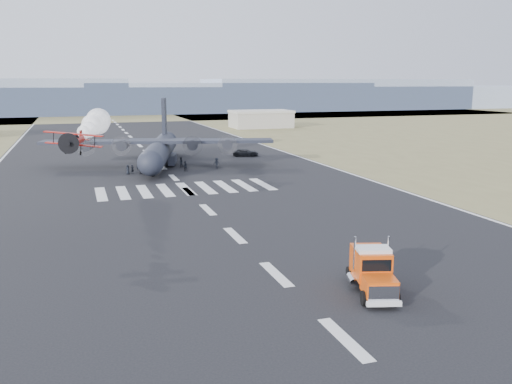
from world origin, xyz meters
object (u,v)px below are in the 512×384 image
crew_c (217,163)px  crew_e (128,170)px  hangar_right (261,119)px  semi_truck (372,270)px  crew_a (138,166)px  transport_aircraft (160,149)px  crew_f (150,166)px  crew_b (185,166)px  crew_h (181,162)px  crew_g (132,169)px  support_vehicle (246,153)px  crew_d (141,169)px  aerobatic_biplane (75,141)px

crew_c → crew_e: size_ratio=1.18×
hangar_right → semi_truck: bearing=-105.8°
semi_truck → crew_a: size_ratio=4.71×
transport_aircraft → crew_a: transport_aircraft is taller
crew_a → crew_f: 2.10m
transport_aircraft → crew_c: bearing=-23.3°
crew_b → crew_h: size_ratio=0.95×
transport_aircraft → crew_a: size_ratio=24.86×
hangar_right → crew_b: (-42.91, -83.85, -2.12)m
crew_a → crew_c: crew_c is taller
crew_a → crew_g: bearing=-101.0°
support_vehicle → crew_c: (-9.94, -14.11, 0.19)m
semi_truck → crew_h: size_ratio=4.22×
transport_aircraft → crew_d: (-4.63, -8.95, -2.31)m
crew_c → crew_d: crew_c is taller
semi_truck → crew_f: 62.44m
semi_truck → support_vehicle: semi_truck is taller
crew_d → crew_e: size_ratio=1.05×
crew_c → crew_g: size_ratio=1.18×
transport_aircraft → crew_h: bearing=-36.0°
support_vehicle → crew_e: 30.31m
hangar_right → aerobatic_biplane: 134.42m
semi_truck → crew_e: size_ratio=4.98×
crew_a → crew_h: (7.88, 1.66, 0.10)m
aerobatic_biplane → crew_c: size_ratio=3.07×
crew_b → crew_g: (-9.09, 0.05, -0.10)m
transport_aircraft → crew_a: bearing=-116.6°
support_vehicle → crew_d: crew_d is taller
semi_truck → crew_g: (-11.44, 59.98, -0.92)m
crew_d → crew_c: bearing=48.5°
crew_a → crew_e: bearing=-109.7°
crew_a → crew_g: (-1.29, -2.72, -0.05)m
crew_c → crew_e: 16.05m
semi_truck → crew_f: bearing=113.8°
crew_f → crew_d: bearing=-146.2°
transport_aircraft → support_vehicle: 20.55m
crew_b → crew_h: crew_h is taller
crew_g → crew_d: bearing=-72.1°
crew_a → hangar_right: bearing=72.3°
support_vehicle → crew_f: 25.65m
crew_c → crew_h: 6.77m
transport_aircraft → crew_b: size_ratio=23.46×
crew_b → support_vehicle: bearing=-143.8°
aerobatic_biplane → transport_aircraft: 46.92m
crew_h → crew_a: bearing=-8.5°
crew_g → crew_c: bearing=-37.8°
semi_truck → crew_a: 63.52m
crew_f → crew_b: bearing=-39.4°
crew_d → crew_e: crew_d is taller
semi_truck → crew_f: (-8.21, 61.89, -0.91)m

